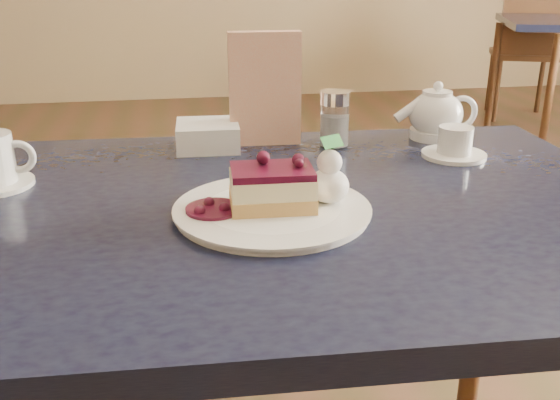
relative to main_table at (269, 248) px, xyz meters
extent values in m
cube|color=black|center=(0.00, 0.00, 0.06)|extent=(1.28, 0.89, 0.04)
cylinder|color=#3E290F|center=(-0.55, 0.38, -0.33)|extent=(0.05, 0.05, 0.74)
cylinder|color=#3E290F|center=(0.58, 0.33, -0.33)|extent=(0.05, 0.05, 0.74)
cylinder|color=white|center=(0.00, -0.05, 0.09)|extent=(0.29, 0.29, 0.01)
cube|color=tan|center=(0.00, -0.05, 0.11)|extent=(0.13, 0.09, 0.02)
cube|color=#FEF1B4|center=(0.00, -0.05, 0.13)|extent=(0.13, 0.09, 0.03)
cube|color=#3D0F1F|center=(0.00, -0.05, 0.15)|extent=(0.12, 0.09, 0.01)
ellipsoid|color=white|center=(0.09, -0.05, 0.12)|extent=(0.06, 0.06, 0.05)
cylinder|color=#3D0F1F|center=(-0.09, -0.05, 0.10)|extent=(0.08, 0.08, 0.01)
torus|color=white|center=(-0.40, 0.15, 0.13)|extent=(0.06, 0.01, 0.06)
cylinder|color=white|center=(0.39, 0.18, 0.09)|extent=(0.12, 0.12, 0.01)
cylinder|color=white|center=(0.39, 0.18, 0.12)|extent=(0.07, 0.07, 0.05)
ellipsoid|color=white|center=(0.41, 0.31, 0.13)|extent=(0.11, 0.11, 0.10)
cylinder|color=white|center=(0.41, 0.31, 0.18)|extent=(0.06, 0.06, 0.01)
cylinder|color=white|center=(0.33, 0.31, 0.13)|extent=(0.06, 0.02, 0.05)
cube|color=silver|center=(0.04, 0.33, 0.20)|extent=(0.15, 0.04, 0.23)
cylinder|color=white|center=(0.18, 0.29, 0.13)|extent=(0.06, 0.06, 0.09)
cylinder|color=silver|center=(0.18, 0.29, 0.18)|extent=(0.06, 0.06, 0.03)
cube|color=white|center=(-0.08, 0.32, 0.11)|extent=(0.13, 0.13, 0.05)
cylinder|color=#3E290F|center=(2.02, 2.38, -0.32)|extent=(0.05, 0.05, 0.75)
cylinder|color=#3E290F|center=(2.02, 3.05, -0.32)|extent=(0.05, 0.05, 0.75)
camera|label=1|loc=(-0.14, -0.91, 0.44)|focal=40.00mm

